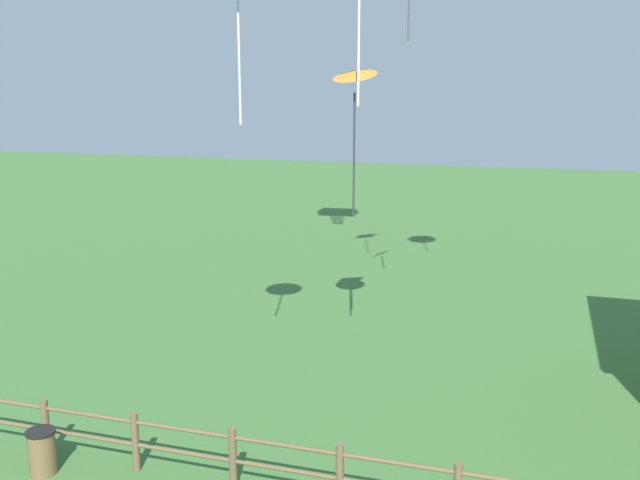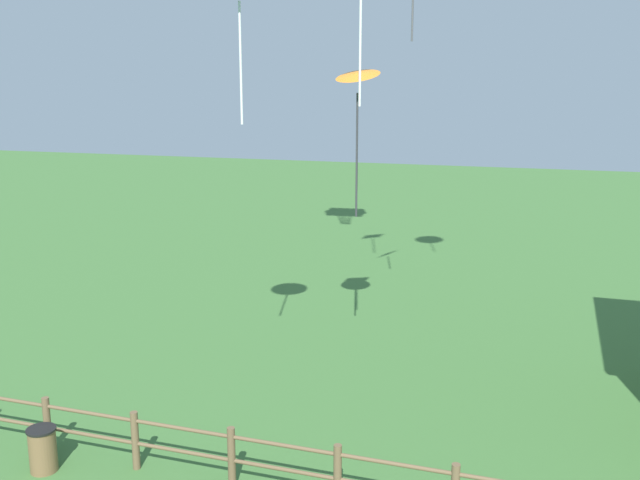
# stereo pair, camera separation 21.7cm
# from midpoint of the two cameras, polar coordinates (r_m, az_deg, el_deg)

# --- Properties ---
(wooden_fence) EXTENTS (17.60, 0.14, 1.12)m
(wooden_fence) POSITION_cam_midpoint_polar(r_m,az_deg,el_deg) (12.74, -2.45, -17.36)
(wooden_fence) COLOR brown
(wooden_fence) RESTS_ON ground_plane
(trash_bin) EXTENTS (0.53, 0.53, 0.84)m
(trash_bin) POSITION_cam_midpoint_polar(r_m,az_deg,el_deg) (14.44, -20.88, -15.39)
(trash_bin) COLOR brown
(trash_bin) RESTS_ON ground_plane
(kite_orange_delta) EXTENTS (1.28, 1.27, 3.56)m
(kite_orange_delta) POSITION_cam_midpoint_polar(r_m,az_deg,el_deg) (16.99, 3.40, 12.61)
(kite_orange_delta) COLOR orange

